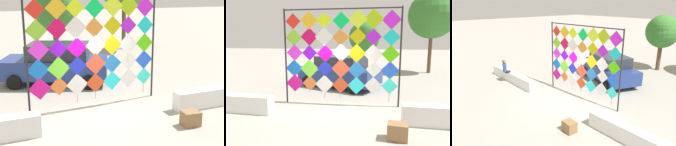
% 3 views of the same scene
% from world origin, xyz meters
% --- Properties ---
extents(ground, '(120.00, 120.00, 0.00)m').
position_xyz_m(ground, '(0.00, 0.00, 0.00)').
color(ground, '#9E998E').
extents(kite_display_rack, '(4.76, 0.30, 3.94)m').
position_xyz_m(kite_display_rack, '(-0.02, 1.19, 2.25)').
color(kite_display_rack, '#232328').
rests_on(kite_display_rack, ground).
extents(parked_car, '(4.98, 3.57, 1.78)m').
position_xyz_m(parked_car, '(-0.71, 4.46, 0.90)').
color(parked_car, navy).
rests_on(parked_car, ground).
extents(cardboard_box_large, '(0.57, 0.47, 0.45)m').
position_xyz_m(cardboard_box_large, '(2.05, -1.61, 0.23)').
color(cardboard_box_large, olive).
rests_on(cardboard_box_large, ground).
extents(tree_far_right, '(2.40, 2.40, 4.18)m').
position_xyz_m(tree_far_right, '(0.29, 9.28, 3.00)').
color(tree_far_right, brown).
rests_on(tree_far_right, ground).
extents(tree_palm_like, '(3.78, 3.78, 6.59)m').
position_xyz_m(tree_palm_like, '(5.70, 11.08, 4.78)').
color(tree_palm_like, brown).
rests_on(tree_palm_like, ground).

